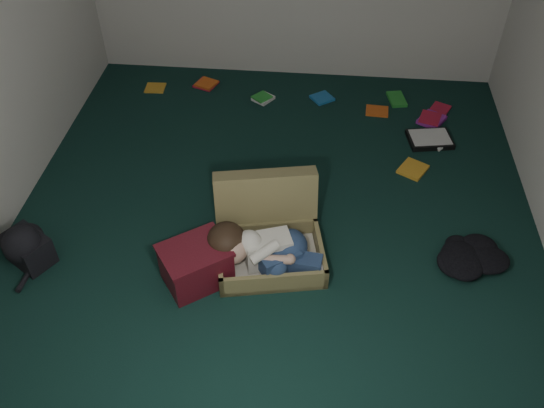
# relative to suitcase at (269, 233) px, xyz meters

# --- Properties ---
(floor) EXTENTS (4.50, 4.50, 0.00)m
(floor) POSITION_rel_suitcase_xyz_m (0.01, 0.26, -0.16)
(floor) COLOR black
(floor) RESTS_ON ground
(suitcase) EXTENTS (0.86, 0.85, 0.54)m
(suitcase) POSITION_rel_suitcase_xyz_m (0.00, 0.00, 0.00)
(suitcase) COLOR olive
(suitcase) RESTS_ON floor
(person) EXTENTS (0.82, 0.40, 0.34)m
(person) POSITION_rel_suitcase_xyz_m (-0.01, -0.19, 0.04)
(person) COLOR silver
(person) RESTS_ON suitcase
(maroon_bin) EXTENTS (0.57, 0.54, 0.31)m
(maroon_bin) POSITION_rel_suitcase_xyz_m (-0.46, -0.33, -0.01)
(maroon_bin) COLOR #54111A
(maroon_bin) RESTS_ON floor
(backpack) EXTENTS (0.52, 0.50, 0.25)m
(backpack) POSITION_rel_suitcase_xyz_m (-1.69, -0.27, -0.04)
(backpack) COLOR black
(backpack) RESTS_ON floor
(clothing_pile) EXTENTS (0.52, 0.47, 0.14)m
(clothing_pile) POSITION_rel_suitcase_xyz_m (1.49, 0.02, -0.09)
(clothing_pile) COLOR black
(clothing_pile) RESTS_ON floor
(paper_tray) EXTENTS (0.42, 0.35, 0.05)m
(paper_tray) POSITION_rel_suitcase_xyz_m (1.31, 1.44, -0.14)
(paper_tray) COLOR black
(paper_tray) RESTS_ON floor
(book_scatter) EXTENTS (3.06, 1.44, 0.02)m
(book_scatter) POSITION_rel_suitcase_xyz_m (0.51, 1.83, -0.15)
(book_scatter) COLOR gold
(book_scatter) RESTS_ON floor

